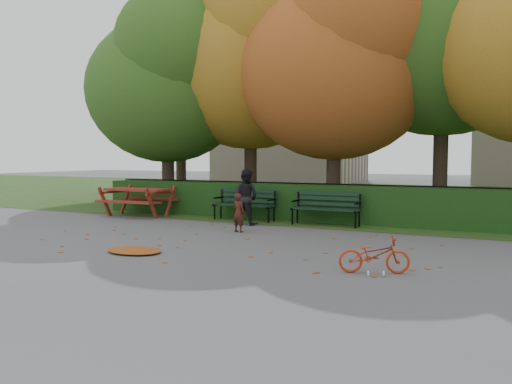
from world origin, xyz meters
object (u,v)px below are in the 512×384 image
at_px(tree_c, 343,56).
at_px(tree_f, 184,66).
at_px(adult, 246,197).
at_px(bicycle, 374,255).
at_px(tree_d, 457,14).
at_px(tree_b, 256,51).
at_px(picnic_table, 138,195).
at_px(bench_right, 327,206).
at_px(child, 239,213).
at_px(bench_left, 245,202).
at_px(tree_a, 170,78).

xyz_separation_m(tree_c, tree_f, (-7.97, 3.28, 0.87)).
distance_m(adult, bicycle, 5.97).
height_order(tree_d, bicycle, tree_d).
height_order(tree_b, adult, tree_b).
relative_size(tree_d, picnic_table, 4.76).
height_order(tree_b, bicycle, tree_b).
distance_m(tree_c, tree_d, 3.50).
xyz_separation_m(bench_right, bicycle, (2.37, -4.88, -0.24)).
height_order(child, bicycle, child).
distance_m(bench_left, child, 2.26).
xyz_separation_m(bench_right, child, (-1.51, -2.08, -0.05)).
height_order(tree_f, bench_right, tree_f).
xyz_separation_m(tree_c, bicycle, (2.63, -7.14, -4.54)).
bearing_deg(bench_left, tree_d, 34.26).
distance_m(tree_d, child, 8.96).
bearing_deg(bench_right, bicycle, -64.16).
height_order(tree_f, bicycle, tree_f).
bearing_deg(bicycle, child, 33.66).
distance_m(bench_right, adult, 2.14).
bearing_deg(tree_c, picnic_table, -153.64).
height_order(tree_d, bench_right, tree_d).
height_order(tree_b, picnic_table, tree_b).
distance_m(bench_left, adult, 0.93).
height_order(tree_b, tree_c, tree_b).
bearing_deg(adult, tree_a, -26.72).
height_order(tree_f, bench_left, tree_f).
distance_m(tree_c, bench_right, 4.87).
relative_size(tree_a, tree_f, 0.81).
bearing_deg(tree_c, bicycle, -69.78).
height_order(bench_left, bicycle, bench_left).
distance_m(child, bicycle, 4.79).
distance_m(tree_b, tree_f, 5.32).
xyz_separation_m(tree_b, picnic_table, (-2.29, -3.55, -4.75)).
distance_m(tree_b, bench_left, 5.87).
relative_size(tree_d, child, 10.25).
distance_m(tree_f, bench_left, 9.56).
xyz_separation_m(bench_left, bicycle, (4.77, -4.88, -0.24)).
height_order(child, adult, adult).
height_order(tree_c, bench_right, tree_c).
height_order(tree_c, bicycle, tree_c).
relative_size(tree_c, bicycle, 7.39).
height_order(tree_b, bench_left, tree_b).
bearing_deg(bench_right, tree_b, 139.33).
distance_m(tree_c, child, 6.27).
xyz_separation_m(tree_c, picnic_table, (-5.57, -2.76, -4.17)).
relative_size(tree_b, bicycle, 8.12).
relative_size(tree_a, child, 8.01).
xyz_separation_m(bench_left, child, (0.89, -2.08, -0.05)).
xyz_separation_m(tree_f, bicycle, (10.60, -10.42, -5.41)).
xyz_separation_m(picnic_table, bicycle, (8.20, -4.38, -0.37)).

